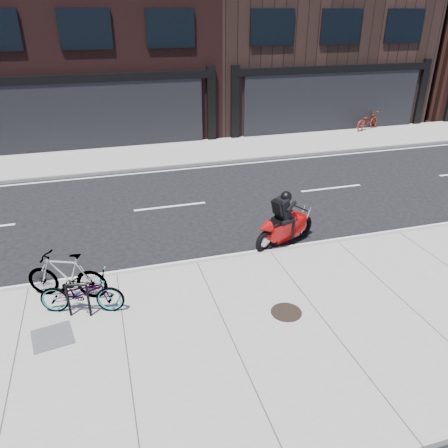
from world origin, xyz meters
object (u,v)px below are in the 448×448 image
object	(u,v)px
bicycle_rear	(66,275)
motorcycle	(288,222)
bike_rack	(78,297)
bicycle_far	(367,121)
bicycle_front	(82,293)
manhole_cover	(286,312)
utility_grate	(52,337)

from	to	relation	value
bicycle_rear	motorcycle	xyz separation A→B (m)	(5.76, 1.13, -0.02)
bike_rack	bicycle_far	distance (m)	19.27
bicycle_front	bicycle_rear	distance (m)	0.72
bicycle_rear	motorcycle	world-z (taller)	motorcycle
motorcycle	bicycle_far	distance (m)	13.96
bike_rack	bicycle_rear	size ratio (longest dim) A/B	0.43
motorcycle	bicycle_far	size ratio (longest dim) A/B	1.14
bicycle_front	bicycle_far	bearing A→B (deg)	-35.07
manhole_cover	bicycle_front	bearing A→B (deg)	162.83
bicycle_rear	bicycle_far	world-z (taller)	bicycle_rear
bicycle_rear	manhole_cover	world-z (taller)	bicycle_rear
bicycle_far	bike_rack	bearing A→B (deg)	106.21
manhole_cover	utility_grate	distance (m)	4.75
bike_rack	bicycle_rear	bearing A→B (deg)	106.51
bicycle_front	bicycle_rear	bearing A→B (deg)	40.89
bike_rack	bicycle_front	distance (m)	0.17
motorcycle	utility_grate	distance (m)	6.57
bicycle_rear	bike_rack	bearing A→B (deg)	38.97
bicycle_rear	bicycle_far	size ratio (longest dim) A/B	1.01
bike_rack	manhole_cover	bearing A→B (deg)	-14.97
bicycle_front	manhole_cover	world-z (taller)	bicycle_front
bicycle_front	utility_grate	world-z (taller)	bicycle_front
bicycle_far	manhole_cover	bearing A→B (deg)	118.12
bicycle_rear	motorcycle	size ratio (longest dim) A/B	0.89
motorcycle	manhole_cover	xyz separation A→B (m)	(-1.34, -3.04, -0.52)
bicycle_rear	manhole_cover	distance (m)	4.84
bicycle_front	motorcycle	size ratio (longest dim) A/B	0.86
motorcycle	bicycle_rear	bearing A→B (deg)	168.06
bike_rack	bicycle_rear	xyz separation A→B (m)	(-0.23, 0.79, 0.09)
bike_rack	utility_grate	distance (m)	0.89
bike_rack	utility_grate	xyz separation A→B (m)	(-0.54, -0.55, -0.45)
manhole_cover	utility_grate	size ratio (longest dim) A/B	0.88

